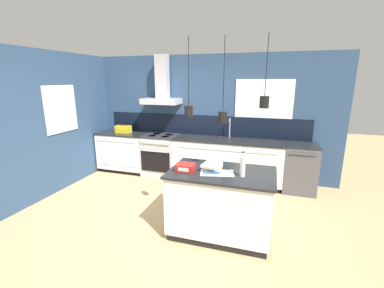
{
  "coord_description": "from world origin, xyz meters",
  "views": [
    {
      "loc": [
        1.41,
        -3.34,
        2.09
      ],
      "look_at": [
        0.19,
        0.61,
        1.05
      ],
      "focal_mm": 24.0,
      "sensor_mm": 36.0,
      "label": 1
    }
  ],
  "objects_px": {
    "oven_range": "(161,155)",
    "dishwasher": "(300,168)",
    "bottle_on_island": "(243,166)",
    "red_supply_box": "(186,167)",
    "book_stack": "(212,167)",
    "yellow_toolbox": "(123,129)"
  },
  "relations": [
    {
      "from": "oven_range",
      "to": "dishwasher",
      "type": "height_order",
      "value": "same"
    },
    {
      "from": "bottle_on_island",
      "to": "red_supply_box",
      "type": "relative_size",
      "value": 1.36
    },
    {
      "from": "bottle_on_island",
      "to": "book_stack",
      "type": "relative_size",
      "value": 0.9
    },
    {
      "from": "yellow_toolbox",
      "to": "red_supply_box",
      "type": "bearing_deg",
      "value": -42.31
    },
    {
      "from": "oven_range",
      "to": "book_stack",
      "type": "distance_m",
      "value": 2.48
    },
    {
      "from": "book_stack",
      "to": "dishwasher",
      "type": "bearing_deg",
      "value": 54.99
    },
    {
      "from": "dishwasher",
      "to": "book_stack",
      "type": "xyz_separation_m",
      "value": [
        -1.29,
        -1.85,
        0.5
      ]
    },
    {
      "from": "bottle_on_island",
      "to": "yellow_toolbox",
      "type": "xyz_separation_m",
      "value": [
        -2.91,
        1.96,
        -0.06
      ]
    },
    {
      "from": "book_stack",
      "to": "yellow_toolbox",
      "type": "bearing_deg",
      "value": 143.59
    },
    {
      "from": "dishwasher",
      "to": "book_stack",
      "type": "bearing_deg",
      "value": -125.01
    },
    {
      "from": "oven_range",
      "to": "red_supply_box",
      "type": "xyz_separation_m",
      "value": [
        1.24,
        -1.97,
        0.5
      ]
    },
    {
      "from": "oven_range",
      "to": "bottle_on_island",
      "type": "relative_size",
      "value": 2.8
    },
    {
      "from": "bottle_on_island",
      "to": "red_supply_box",
      "type": "distance_m",
      "value": 0.75
    },
    {
      "from": "oven_range",
      "to": "yellow_toolbox",
      "type": "xyz_separation_m",
      "value": [
        -0.93,
        0.0,
        0.54
      ]
    },
    {
      "from": "oven_range",
      "to": "red_supply_box",
      "type": "bearing_deg",
      "value": -57.76
    },
    {
      "from": "bottle_on_island",
      "to": "book_stack",
      "type": "distance_m",
      "value": 0.43
    },
    {
      "from": "book_stack",
      "to": "yellow_toolbox",
      "type": "height_order",
      "value": "yellow_toolbox"
    },
    {
      "from": "book_stack",
      "to": "oven_range",
      "type": "bearing_deg",
      "value": 130.58
    },
    {
      "from": "red_supply_box",
      "to": "oven_range",
      "type": "bearing_deg",
      "value": 122.24
    },
    {
      "from": "book_stack",
      "to": "yellow_toolbox",
      "type": "xyz_separation_m",
      "value": [
        -2.5,
        1.85,
        0.03
      ]
    },
    {
      "from": "bottle_on_island",
      "to": "book_stack",
      "type": "height_order",
      "value": "bottle_on_island"
    },
    {
      "from": "red_supply_box",
      "to": "yellow_toolbox",
      "type": "relative_size",
      "value": 0.7
    }
  ]
}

